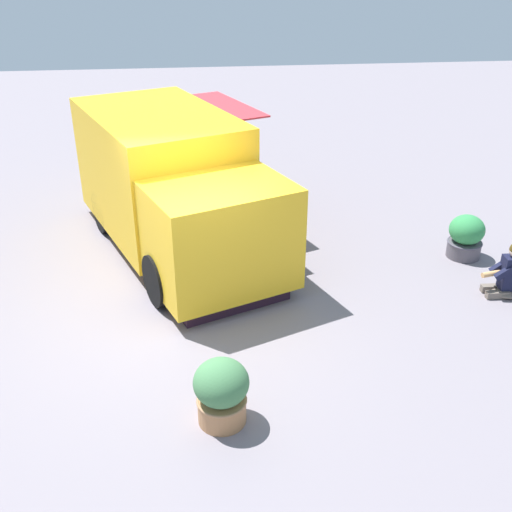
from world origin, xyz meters
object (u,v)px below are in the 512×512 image
at_px(food_truck, 174,189).
at_px(person_customer, 509,275).
at_px(planter_flowering_far, 221,391).
at_px(planter_flowering_near, 466,236).

relative_size(food_truck, person_customer, 6.18).
relative_size(food_truck, planter_flowering_far, 6.74).
distance_m(person_customer, planter_flowering_near, 1.33).
bearing_deg(planter_flowering_far, planter_flowering_near, 129.08).
relative_size(person_customer, planter_flowering_near, 1.15).
bearing_deg(planter_flowering_near, person_customer, 5.20).
height_order(food_truck, planter_flowering_near, food_truck).
xyz_separation_m(food_truck, planter_flowering_far, (4.61, 0.52, -0.68)).
distance_m(food_truck, planter_flowering_near, 5.14).
distance_m(food_truck, person_customer, 5.66).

